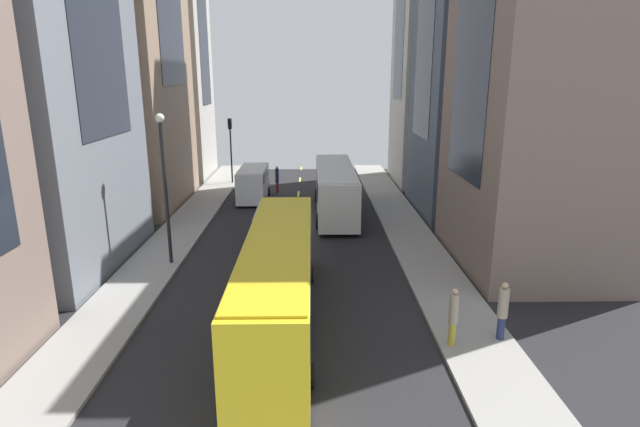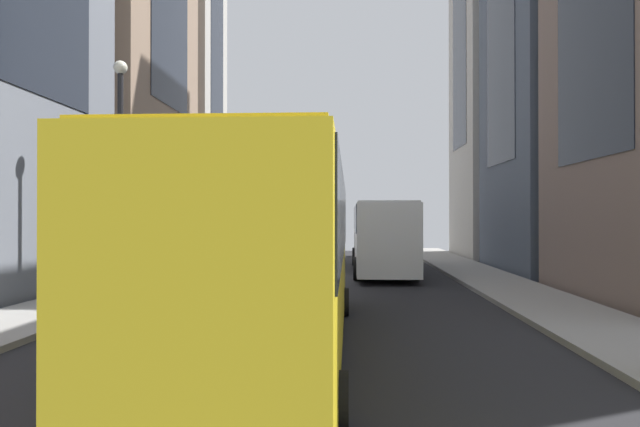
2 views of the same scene
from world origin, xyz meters
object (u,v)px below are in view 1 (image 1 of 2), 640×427
Objects in this scene: streetcar_yellow at (279,273)px; car_silver_0 at (271,219)px; pedestrian_walking_far at (277,179)px; pedestrian_waiting_curb at (503,309)px; city_bus_white at (335,186)px; traffic_light_near_corner at (230,138)px; delivery_van_white at (253,181)px; pedestrian_crossing_mid at (453,315)px.

streetcar_yellow is 11.72m from car_silver_0.
car_silver_0 is at bearing 1.06° from pedestrian_walking_far.
streetcar_yellow is 8.36m from pedestrian_waiting_curb.
pedestrian_walking_far reaches higher than car_silver_0.
city_bus_white is 13.70m from traffic_light_near_corner.
streetcar_yellow is 2.55× the size of delivery_van_white.
car_silver_0 is at bearing 70.15° from pedestrian_waiting_curb.
pedestrian_waiting_curb is at bearing 117.37° from delivery_van_white.
streetcar_yellow reaches higher than car_silver_0.
streetcar_yellow is (2.93, 16.58, 0.12)m from city_bus_white.
city_bus_white is at bearing 147.35° from delivery_van_white.
car_silver_0 is (1.23, -11.60, -1.13)m from streetcar_yellow.
traffic_light_near_corner reaches higher than pedestrian_crossing_mid.
pedestrian_crossing_mid is at bearing 16.62° from pedestrian_walking_far.
traffic_light_near_corner is at bearing -49.32° from city_bus_white.
traffic_light_near_corner is at bearing -67.49° from delivery_van_white.
traffic_light_near_corner is at bearing -33.50° from pedestrian_crossing_mid.
streetcar_yellow is at bearing 79.97° from city_bus_white.
car_silver_0 is at bearing 107.00° from traffic_light_near_corner.
city_bus_white is 7.41m from delivery_van_white.
traffic_light_near_corner reaches higher than delivery_van_white.
delivery_van_white reaches higher than pedestrian_waiting_curb.
pedestrian_waiting_curb is 31.83m from traffic_light_near_corner.
delivery_van_white is (6.22, -3.99, -0.50)m from city_bus_white.
traffic_light_near_corner is at bearing -73.00° from car_silver_0.
delivery_van_white is 9.21m from car_silver_0.
delivery_van_white reaches higher than pedestrian_crossing_mid.
delivery_van_white is (3.29, -20.57, -0.61)m from streetcar_yellow.
pedestrian_walking_far is at bearing -86.06° from streetcar_yellow.
delivery_van_white is 2.43× the size of pedestrian_crossing_mid.
pedestrian_walking_far is at bearing -55.30° from city_bus_white.
pedestrian_waiting_curb is (-1.91, -0.44, 0.01)m from pedestrian_crossing_mid.
streetcar_yellow is 6.19× the size of pedestrian_crossing_mid.
pedestrian_walking_far is (4.53, -6.54, -0.79)m from city_bus_white.
city_bus_white is 18.90m from pedestrian_crossing_mid.
streetcar_yellow is 23.19m from pedestrian_walking_far.
pedestrian_walking_far is 1.02× the size of pedestrian_waiting_curb.
city_bus_white is 5.39× the size of pedestrian_crossing_mid.
city_bus_white is 0.87× the size of streetcar_yellow.
car_silver_0 is 2.10× the size of pedestrian_walking_far.
streetcar_yellow is 6.62m from pedestrian_crossing_mid.
pedestrian_waiting_curb is (-9.76, 24.69, 0.10)m from pedestrian_walking_far.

